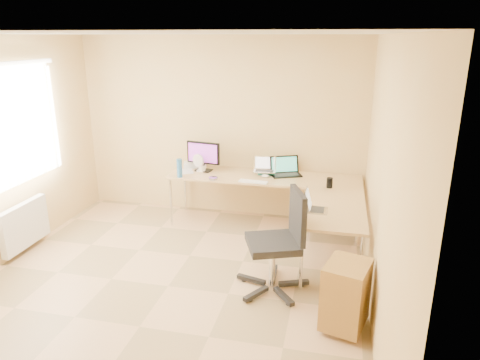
% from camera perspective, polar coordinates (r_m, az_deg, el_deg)
% --- Properties ---
extents(floor, '(4.50, 4.50, 0.00)m').
position_cam_1_polar(floor, '(4.99, -9.23, -13.33)').
color(floor, tan).
rests_on(floor, ground).
extents(ceiling, '(4.50, 4.50, 0.00)m').
position_cam_1_polar(ceiling, '(4.27, -11.06, 18.03)').
color(ceiling, white).
rests_on(ceiling, ground).
extents(wall_back, '(4.50, 0.00, 4.50)m').
position_cam_1_polar(wall_back, '(6.53, -2.50, 6.73)').
color(wall_back, '#D9BD82').
rests_on(wall_back, ground).
extents(wall_right, '(0.00, 4.50, 4.50)m').
position_cam_1_polar(wall_right, '(4.15, 17.82, -0.80)').
color(wall_right, '#D9BD82').
rests_on(wall_right, ground).
extents(desk_main, '(2.65, 0.70, 0.73)m').
position_cam_1_polar(desk_main, '(6.26, 3.08, -2.69)').
color(desk_main, tan).
rests_on(desk_main, ground).
extents(desk_return, '(0.70, 1.30, 0.73)m').
position_cam_1_polar(desk_return, '(5.26, 11.79, -7.23)').
color(desk_return, tan).
rests_on(desk_return, ground).
extents(monitor, '(0.52, 0.24, 0.43)m').
position_cam_1_polar(monitor, '(6.34, -4.74, 3.05)').
color(monitor, black).
rests_on(monitor, desk_main).
extents(book_stack, '(0.26, 0.35, 0.05)m').
position_cam_1_polar(book_stack, '(6.31, 3.56, 1.24)').
color(book_stack, '#1F6A63').
rests_on(book_stack, desk_main).
extents(laptop_center, '(0.32, 0.26, 0.19)m').
position_cam_1_polar(laptop_center, '(6.15, 3.19, 2.00)').
color(laptop_center, silver).
rests_on(laptop_center, desk_main).
extents(laptop_black, '(0.50, 0.44, 0.26)m').
position_cam_1_polar(laptop_black, '(6.16, 5.96, 1.75)').
color(laptop_black, black).
rests_on(laptop_black, desk_main).
extents(keyboard, '(0.39, 0.15, 0.02)m').
position_cam_1_polar(keyboard, '(5.87, 1.71, -0.21)').
color(keyboard, white).
rests_on(keyboard, desk_main).
extents(mouse, '(0.13, 0.11, 0.04)m').
position_cam_1_polar(mouse, '(6.08, 3.29, 0.53)').
color(mouse, white).
rests_on(mouse, desk_main).
extents(mug, '(0.14, 0.14, 0.11)m').
position_cam_1_polar(mug, '(6.34, -4.85, 1.53)').
color(mug, white).
rests_on(mug, desk_main).
extents(cd_stack, '(0.14, 0.14, 0.03)m').
position_cam_1_polar(cd_stack, '(6.00, -3.46, 0.21)').
color(cd_stack, '#A5A3BB').
rests_on(cd_stack, desk_main).
extents(water_bottle, '(0.09, 0.09, 0.26)m').
position_cam_1_polar(water_bottle, '(6.11, -7.80, 1.53)').
color(water_bottle, teal).
rests_on(water_bottle, desk_main).
extents(papers, '(0.28, 0.31, 0.01)m').
position_cam_1_polar(papers, '(6.39, -6.91, 1.12)').
color(papers, silver).
rests_on(papers, desk_main).
extents(white_box, '(0.26, 0.22, 0.08)m').
position_cam_1_polar(white_box, '(6.58, -6.28, 1.98)').
color(white_box, silver).
rests_on(white_box, desk_main).
extents(desk_fan, '(0.25, 0.25, 0.24)m').
position_cam_1_polar(desk_fan, '(6.34, -5.27, 2.16)').
color(desk_fan, silver).
rests_on(desk_fan, desk_main).
extents(black_cup, '(0.10, 0.10, 0.13)m').
position_cam_1_polar(black_cup, '(5.76, 11.45, -0.36)').
color(black_cup, black).
rests_on(black_cup, desk_main).
extents(laptop_return, '(0.30, 0.24, 0.20)m').
position_cam_1_polar(laptop_return, '(4.97, 9.83, -2.86)').
color(laptop_return, '#BABABA').
rests_on(laptop_return, desk_return).
extents(office_chair, '(0.86, 0.86, 1.11)m').
position_cam_1_polar(office_chair, '(4.66, 4.22, -8.51)').
color(office_chair, black).
rests_on(office_chair, ground).
extents(cabinet, '(0.46, 0.52, 0.61)m').
position_cam_1_polar(cabinet, '(4.23, 13.45, -14.13)').
color(cabinet, brown).
rests_on(cabinet, ground).
extents(radiator, '(0.09, 0.80, 0.55)m').
position_cam_1_polar(radiator, '(6.12, -25.99, -5.23)').
color(radiator, white).
rests_on(radiator, ground).
extents(window, '(0.10, 1.80, 1.40)m').
position_cam_1_polar(window, '(5.81, -27.76, 5.77)').
color(window, white).
rests_on(window, wall_left).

